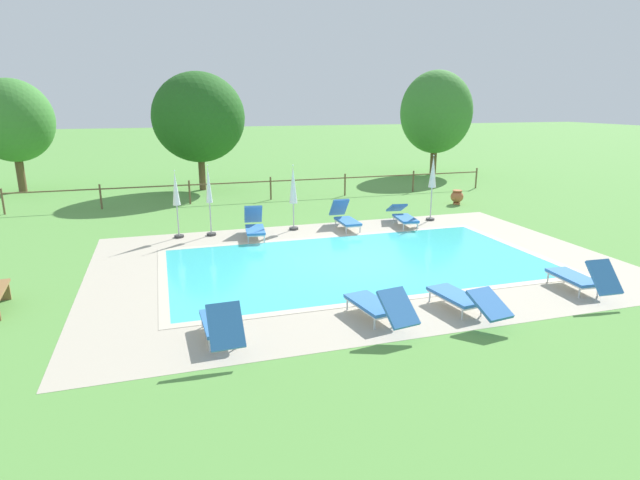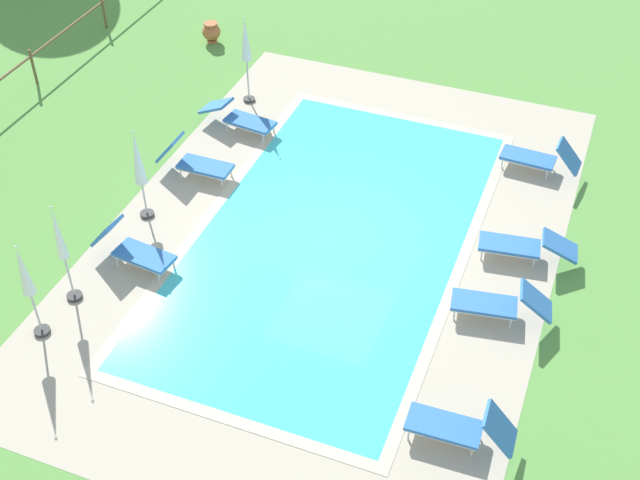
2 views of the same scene
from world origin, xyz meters
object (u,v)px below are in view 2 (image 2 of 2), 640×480
Objects in this scene: sun_lounger_north_far at (240,118)px; patio_umbrella_closed_row_east at (138,163)px; sun_lounger_north_end at (460,427)px; sun_lounger_south_mid at (524,246)px; sun_lounger_south_near_corner at (499,303)px; patio_umbrella_closed_row_mid_west at (246,45)px; sun_lounger_north_mid at (540,158)px; sun_lounger_south_far at (133,249)px; sun_lounger_north_near_steps at (195,161)px; patio_umbrella_closed_row_centre at (60,243)px; terracotta_urn_near_fence at (211,32)px; patio_umbrella_closed_row_west at (26,278)px.

sun_lounger_north_far is 4.19m from patio_umbrella_closed_row_east.
patio_umbrella_closed_row_east is at bearing 66.84° from sun_lounger_north_end.
patio_umbrella_closed_row_east is at bearing 101.18° from sun_lounger_south_mid.
sun_lounger_south_near_corner is 9.93m from patio_umbrella_closed_row_mid_west.
sun_lounger_north_mid is 1.00× the size of sun_lounger_south_far.
patio_umbrella_closed_row_mid_west is at bearing 3.57° from sun_lounger_north_near_steps.
sun_lounger_north_far is at bearing 60.72° from sun_lounger_south_near_corner.
patio_umbrella_closed_row_centre is (-7.83, 8.08, 1.11)m from sun_lounger_north_mid.
patio_umbrella_closed_row_east is (-1.81, 0.32, 1.09)m from sun_lounger_north_near_steps.
sun_lounger_south_near_corner is at bearing -178.69° from sun_lounger_north_mid.
sun_lounger_south_far is at bearing 130.84° from sun_lounger_north_mid.
patio_umbrella_closed_row_east is at bearing 169.96° from sun_lounger_north_near_steps.
sun_lounger_south_mid is 0.93× the size of patio_umbrella_closed_row_east.
sun_lounger_north_far is 8.80m from sun_lounger_south_near_corner.
terracotta_urn_near_fence is (8.03, 2.37, -1.14)m from patio_umbrella_closed_row_east.
patio_umbrella_closed_row_centre is at bearing 175.55° from sun_lounger_north_near_steps.
sun_lounger_north_near_steps is 0.99× the size of sun_lounger_north_end.
patio_umbrella_closed_row_mid_west reaches higher than patio_umbrella_closed_row_centre.
sun_lounger_north_mid is 0.83× the size of patio_umbrella_closed_row_east.
sun_lounger_south_far is 3.08× the size of terracotta_urn_near_fence.
terracotta_urn_near_fence is (4.02, 2.85, -0.01)m from sun_lounger_north_far.
sun_lounger_north_near_steps is 0.97× the size of sun_lounger_south_far.
patio_umbrella_closed_row_east is (-5.36, 0.10, -0.22)m from patio_umbrella_closed_row_mid_west.
sun_lounger_north_mid reaches higher than sun_lounger_north_far.
sun_lounger_south_near_corner is 1.06× the size of sun_lounger_south_far.
patio_umbrella_closed_row_west is at bearing 113.81° from sun_lounger_south_near_corner.
patio_umbrella_closed_row_mid_west is at bearing 4.00° from sun_lounger_south_far.
sun_lounger_south_far reaches higher than sun_lounger_south_near_corner.
patio_umbrella_closed_row_centre is at bearing 155.70° from sun_lounger_south_far.
sun_lounger_north_mid is at bearing -82.88° from sun_lounger_north_far.
patio_umbrella_closed_row_centre reaches higher than patio_umbrella_closed_row_west.
patio_umbrella_closed_row_east reaches higher than sun_lounger_north_far.
sun_lounger_north_near_steps is 8.33m from sun_lounger_north_mid.
sun_lounger_north_mid is 8.44m from sun_lounger_north_end.
patio_umbrella_closed_row_mid_west is (5.66, 8.06, 1.32)m from sun_lounger_south_near_corner.
patio_umbrella_closed_row_centre is (-2.58, 8.20, 1.12)m from sun_lounger_south_near_corner.
sun_lounger_north_near_steps is 8.11m from sun_lounger_south_near_corner.
patio_umbrella_closed_row_west is at bearing 177.62° from patio_umbrella_closed_row_centre.
patio_umbrella_closed_row_centre is (-6.88, 0.52, 1.14)m from sun_lounger_north_far.
sun_lounger_south_far is 6.99m from patio_umbrella_closed_row_mid_west.
sun_lounger_south_near_corner is at bearing -81.01° from sun_lounger_south_far.
sun_lounger_south_mid is at bearing -114.45° from patio_umbrella_closed_row_mid_west.
sun_lounger_north_mid is 1.02× the size of sun_lounger_north_end.
patio_umbrella_closed_row_centre reaches higher than sun_lounger_north_end.
patio_umbrella_closed_row_west is at bearing 178.84° from patio_umbrella_closed_row_mid_west.
sun_lounger_south_mid is at bearing -61.56° from patio_umbrella_closed_row_centre.
patio_umbrella_closed_row_east is (-4.01, 0.48, 1.13)m from sun_lounger_north_far.
sun_lounger_south_near_corner is (3.19, -0.00, -0.02)m from sun_lounger_north_end.
sun_lounger_south_near_corner is at bearing -72.54° from patio_umbrella_closed_row_centre.
patio_umbrella_closed_row_west is 12.23m from terracotta_urn_near_fence.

